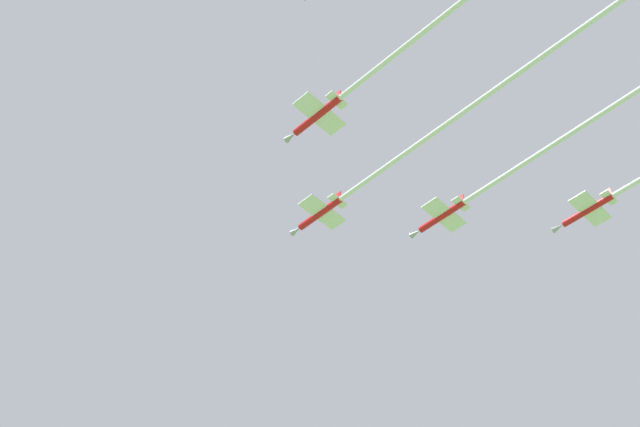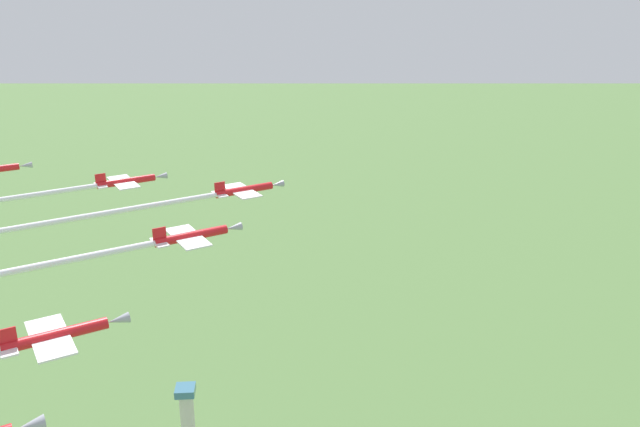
# 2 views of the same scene
# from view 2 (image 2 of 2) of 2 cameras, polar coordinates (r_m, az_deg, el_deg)

# --- Properties ---
(control_tower) EXTENTS (6.00, 6.00, 27.01)m
(control_tower) POSITION_cam_2_polar(r_m,az_deg,el_deg) (217.21, -11.58, -17.51)
(control_tower) COLOR beige
(control_tower) RESTS_ON ground_plane
(jet_lead) EXTENTS (41.78, 80.19, 2.63)m
(jet_lead) POSITION_cam_2_polar(r_m,az_deg,el_deg) (100.55, -22.20, -0.66)
(jet_lead) COLOR red
(jet_starboard_inner) EXTENTS (35.48, 67.67, 2.63)m
(jet_starboard_inner) POSITION_cam_2_polar(r_m,az_deg,el_deg) (84.52, -26.17, -4.74)
(jet_starboard_inner) COLOR red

